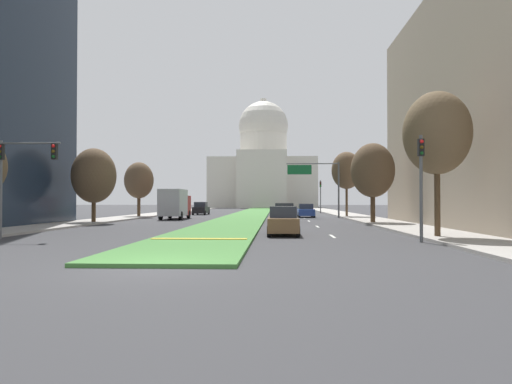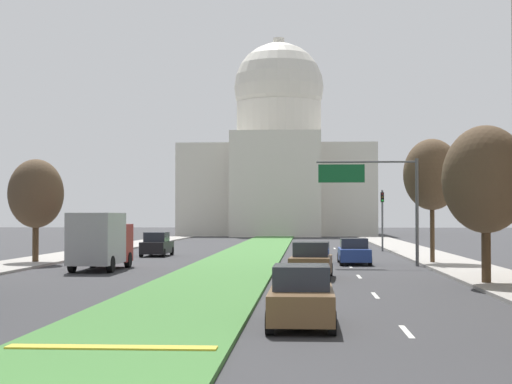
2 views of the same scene
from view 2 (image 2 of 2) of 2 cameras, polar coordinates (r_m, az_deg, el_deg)
The scene contains 17 objects.
ground_plane at distance 69.95m, azimuth -0.04°, elevation -4.13°, with size 267.03×267.03×0.00m, color #333335.
grass_median at distance 63.90m, azimuth -0.37°, elevation -4.31°, with size 5.20×109.24×0.14m, color #427A38.
median_curb_nose at distance 18.71m, azimuth -9.98°, elevation -10.56°, with size 4.68×0.50×0.04m, color gold.
lane_dashes_right at distance 46.98m, azimuth 6.73°, elevation -5.35°, with size 0.16×56.50×0.01m.
sidewalk_left at distance 60.30m, azimuth -13.50°, elevation -4.42°, with size 4.00×109.24×0.15m, color #9E9991.
sidewalk_right at distance 58.39m, azimuth 12.37°, elevation -4.52°, with size 4.00×109.24×0.15m, color #9E9991.
capitol_building at distance 130.00m, azimuth 1.58°, elevation 1.88°, with size 29.17×29.27×31.37m.
traffic_light_far_right at distance 70.55m, azimuth 8.76°, elevation -1.40°, with size 0.28×0.35×5.20m.
overhead_guide_sign at distance 50.16m, azimuth 8.47°, elevation 0.23°, with size 6.14×0.20×6.50m.
street_tree_right_mid at distance 37.18m, azimuth 15.63°, elevation 0.83°, with size 3.77×3.77×7.00m.
street_tree_left_far at distance 53.73m, azimuth -15.02°, elevation -0.13°, with size 3.48×3.48×6.62m.
street_tree_right_far at distance 52.39m, azimuth 12.11°, elevation 1.18°, with size 3.56×3.56×7.85m.
sedan_lead_stopped at distance 23.02m, azimuth 3.17°, elevation -7.32°, with size 1.83×4.38×1.68m.
sedan_midblock at distance 40.18m, azimuth 3.85°, elevation -4.82°, with size 2.22×4.51×1.77m.
sedan_distant at distance 52.05m, azimuth 6.81°, elevation -4.14°, with size 1.95×4.59×1.62m.
sedan_far_horizon at distance 62.20m, azimuth -6.89°, elevation -3.66°, with size 1.93×4.38×1.80m.
box_truck_delivery at distance 46.81m, azimuth -10.73°, elevation -3.30°, with size 2.40×6.40×3.20m.
Camera 2 is at (4.29, -9.06, 3.08)m, focal length 57.69 mm.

